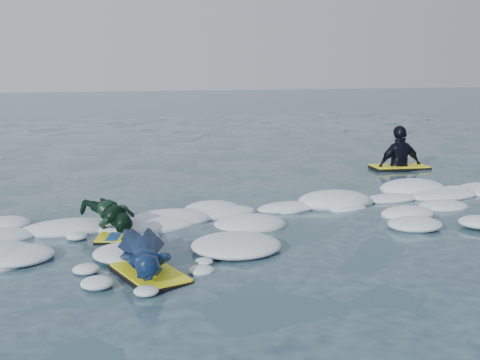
# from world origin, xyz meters

# --- Properties ---
(ground) EXTENTS (120.00, 120.00, 0.00)m
(ground) POSITION_xyz_m (0.00, 0.00, 0.00)
(ground) COLOR #1D3845
(ground) RESTS_ON ground
(foam_band) EXTENTS (12.00, 3.10, 0.30)m
(foam_band) POSITION_xyz_m (0.00, 1.03, 0.00)
(foam_band) COLOR white
(foam_band) RESTS_ON ground
(prone_woman_unit) EXTENTS (0.72, 1.52, 0.37)m
(prone_woman_unit) POSITION_xyz_m (-1.50, -0.35, 0.19)
(prone_woman_unit) COLOR black
(prone_woman_unit) RESTS_ON ground
(prone_child_unit) EXTENTS (0.72, 1.23, 0.44)m
(prone_child_unit) POSITION_xyz_m (-1.55, 1.25, 0.22)
(prone_child_unit) COLOR black
(prone_child_unit) RESTS_ON ground
(waiting_rider_unit) EXTENTS (1.30, 0.88, 1.79)m
(waiting_rider_unit) POSITION_xyz_m (5.05, 4.23, 0.05)
(waiting_rider_unit) COLOR black
(waiting_rider_unit) RESTS_ON ground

